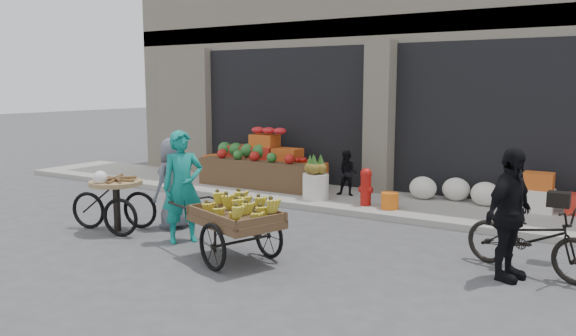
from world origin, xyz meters
The scene contains 15 objects.
ground centered at (0.00, 0.00, 0.00)m, with size 80.00×80.00×0.00m, color #424244.
sidewalk centered at (0.00, 4.10, 0.06)m, with size 18.00×2.20×0.12m, color gray.
building centered at (0.00, 8.03, 3.37)m, with size 14.00×6.45×7.00m.
fruit_display centered at (-2.48, 4.38, 0.67)m, with size 3.10×1.12×1.24m.
pineapple_bin centered at (-0.75, 3.60, 0.37)m, with size 0.52×0.52×0.50m, color silver.
fire_hydrant centered at (0.35, 3.55, 0.50)m, with size 0.22×0.22×0.71m.
orange_bucket centered at (0.85, 3.50, 0.27)m, with size 0.32×0.32×0.30m, color orange.
right_bay_goods centered at (2.61, 4.70, 0.41)m, with size 3.35×0.60×0.70m.
seated_person centered at (-0.35, 4.20, 0.58)m, with size 0.45×0.35×0.93m, color black.
banana_cart centered at (0.05, -0.15, 0.65)m, with size 2.28×1.50×0.89m.
vendor_woman centered at (-1.17, 0.20, 0.85)m, with size 0.62×0.41×1.70m, color #108178.
tricycle_cart centered at (-2.52, 0.10, 0.57)m, with size 1.46×1.02×0.95m.
vendor_grey centered at (-1.87, 0.77, 0.76)m, with size 0.74×0.48×1.52m, color slate.
bicycle centered at (3.54, 1.41, 0.45)m, with size 0.60×1.72×0.90m, color black.
cyclist centered at (3.34, 1.01, 0.81)m, with size 0.95×0.40×1.63m, color black.
Camera 1 is at (4.53, -6.04, 2.36)m, focal length 35.00 mm.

